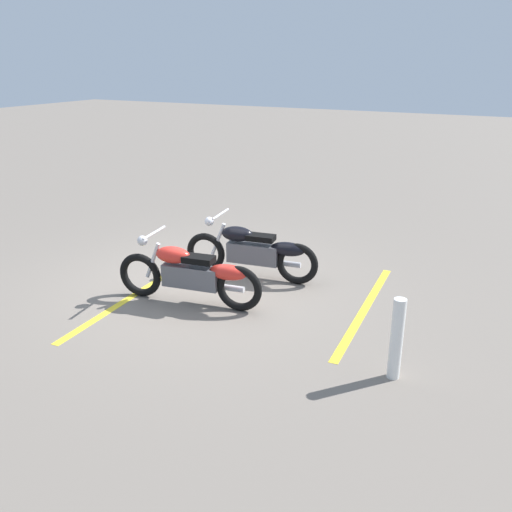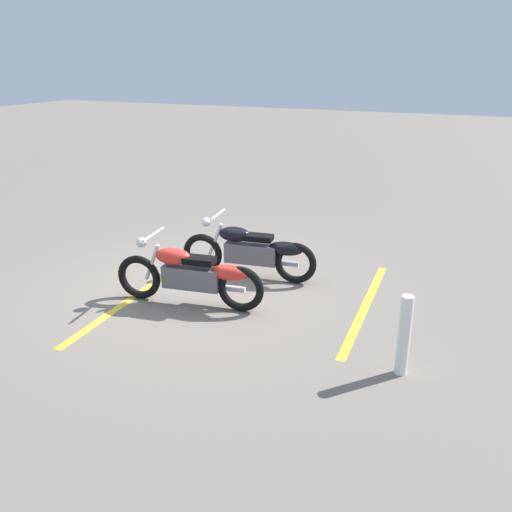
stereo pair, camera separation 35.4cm
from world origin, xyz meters
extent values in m
plane|color=slate|center=(0.00, 0.00, 0.00)|extent=(60.00, 60.00, 0.00)
torus|color=black|center=(-0.54, -0.75, 0.34)|extent=(0.68, 0.21, 0.67)
torus|color=black|center=(1.00, -0.52, 0.34)|extent=(0.68, 0.21, 0.67)
cube|color=#59595E|center=(0.28, -0.62, 0.42)|extent=(0.86, 0.34, 0.32)
ellipsoid|color=red|center=(0.01, -0.66, 0.72)|extent=(0.56, 0.35, 0.24)
ellipsoid|color=red|center=(0.84, -0.54, 0.56)|extent=(0.59, 0.32, 0.22)
cube|color=black|center=(0.41, -0.60, 0.70)|extent=(0.47, 0.30, 0.09)
cylinder|color=silver|center=(-0.31, -0.71, 0.60)|extent=(0.27, 0.10, 0.56)
cylinder|color=silver|center=(-0.26, -0.70, 1.02)|extent=(0.13, 0.62, 0.04)
sphere|color=silver|center=(-0.46, -0.73, 0.88)|extent=(0.15, 0.15, 0.15)
cylinder|color=silver|center=(0.65, -0.43, 0.26)|extent=(0.71, 0.19, 0.09)
torus|color=black|center=(-0.20, 0.53, 0.34)|extent=(0.68, 0.20, 0.67)
torus|color=black|center=(1.35, 0.74, 0.34)|extent=(0.68, 0.20, 0.67)
cube|color=#59595E|center=(0.63, 0.64, 0.42)|extent=(0.86, 0.33, 0.32)
ellipsoid|color=black|center=(0.36, 0.60, 0.72)|extent=(0.55, 0.35, 0.24)
ellipsoid|color=black|center=(1.19, 0.72, 0.56)|extent=(0.59, 0.31, 0.22)
cube|color=black|center=(0.75, 0.66, 0.70)|extent=(0.47, 0.30, 0.09)
cylinder|color=silver|center=(0.03, 0.56, 0.60)|extent=(0.27, 0.09, 0.56)
cylinder|color=silver|center=(0.08, 0.56, 1.02)|extent=(0.12, 0.62, 0.04)
sphere|color=silver|center=(-0.12, 0.54, 0.88)|extent=(0.15, 0.15, 0.15)
cylinder|color=silver|center=(1.00, 0.83, 0.26)|extent=(0.71, 0.18, 0.09)
cylinder|color=white|center=(3.34, -1.22, 0.48)|extent=(0.14, 0.14, 0.96)
cube|color=yellow|center=(-0.66, -0.83, 0.00)|extent=(0.29, 3.20, 0.01)
cube|color=yellow|center=(2.57, 0.34, 0.00)|extent=(0.29, 3.20, 0.01)
camera|label=1|loc=(4.33, -6.51, 3.35)|focal=37.70mm
camera|label=2|loc=(4.01, -6.67, 3.35)|focal=37.70mm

